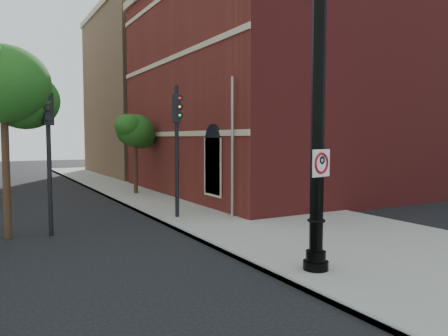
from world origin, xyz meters
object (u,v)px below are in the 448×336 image
no_parking_sign (321,163)px  traffic_signal_left (48,134)px  traffic_signal_right (177,130)px  lamppost (318,136)px

no_parking_sign → traffic_signal_left: size_ratio=0.13×
no_parking_sign → traffic_signal_right: bearing=78.6°
no_parking_sign → traffic_signal_right: traffic_signal_right is taller
traffic_signal_left → no_parking_sign: bearing=-65.5°
traffic_signal_right → lamppost: bearing=-63.9°
lamppost → traffic_signal_right: bearing=91.2°
no_parking_sign → traffic_signal_right: 8.39m
lamppost → no_parking_sign: 0.66m
no_parking_sign → traffic_signal_left: bearing=110.7°
lamppost → traffic_signal_left: bearing=123.8°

